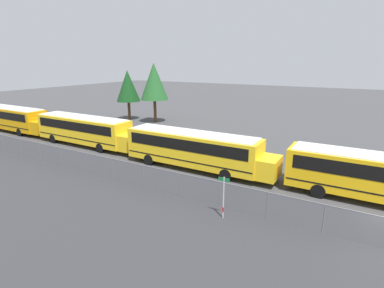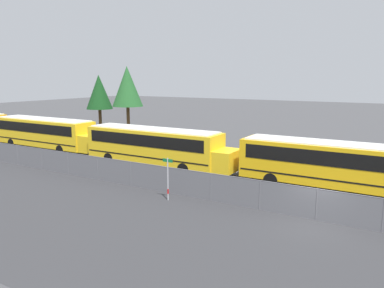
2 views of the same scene
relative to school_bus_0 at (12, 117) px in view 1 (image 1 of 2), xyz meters
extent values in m
cylinder|color=slate|center=(8.23, -5.70, -1.06)|extent=(0.07, 0.07, 1.69)
cylinder|color=slate|center=(11.30, -5.70, -1.06)|extent=(0.07, 0.07, 1.69)
cylinder|color=slate|center=(14.38, -5.70, -1.06)|extent=(0.07, 0.07, 1.69)
cylinder|color=slate|center=(17.46, -5.70, -1.06)|extent=(0.07, 0.07, 1.69)
cylinder|color=slate|center=(20.54, -5.70, -1.06)|extent=(0.07, 0.07, 1.69)
cylinder|color=slate|center=(23.62, -5.70, -1.06)|extent=(0.07, 0.07, 1.69)
cylinder|color=slate|center=(26.70, -5.70, -1.06)|extent=(0.07, 0.07, 1.69)
cylinder|color=slate|center=(29.78, -5.70, -1.06)|extent=(0.07, 0.07, 1.69)
cylinder|color=slate|center=(32.86, -5.70, -1.06)|extent=(0.07, 0.07, 1.69)
cylinder|color=slate|center=(35.94, -5.70, -1.06)|extent=(0.07, 0.07, 1.69)
cylinder|color=slate|center=(39.01, -5.70, -1.06)|extent=(0.07, 0.07, 1.69)
cube|color=orange|center=(-0.30, 0.00, -0.11)|extent=(12.06, 2.60, 2.62)
cube|color=black|center=(-0.30, 0.00, 0.47)|extent=(11.09, 2.64, 0.94)
cube|color=black|center=(-0.30, 0.00, -0.84)|extent=(11.82, 2.63, 0.10)
cube|color=orange|center=(6.46, 0.00, -0.63)|extent=(1.45, 2.39, 1.57)
cube|color=silver|center=(-0.30, 0.00, 1.25)|extent=(11.46, 2.34, 0.10)
cylinder|color=black|center=(3.44, 1.18, -1.41)|extent=(0.99, 0.28, 0.99)
cylinder|color=black|center=(3.44, -1.18, -1.41)|extent=(0.99, 0.28, 0.99)
cylinder|color=black|center=(-4.04, 1.18, -1.41)|extent=(0.99, 0.28, 0.99)
cube|color=yellow|center=(13.64, 0.03, -0.11)|extent=(12.06, 2.60, 2.62)
cube|color=black|center=(13.64, 0.03, 0.47)|extent=(11.09, 2.64, 0.94)
cube|color=black|center=(13.64, 0.03, -0.84)|extent=(11.82, 2.63, 0.10)
cube|color=yellow|center=(20.39, 0.03, -0.63)|extent=(1.45, 2.39, 1.57)
cube|color=black|center=(7.56, 0.03, -1.26)|extent=(0.12, 2.60, 0.24)
cube|color=silver|center=(13.64, 0.03, 1.25)|extent=(11.46, 2.34, 0.10)
cylinder|color=black|center=(17.38, 1.21, -1.41)|extent=(0.99, 0.28, 0.99)
cylinder|color=black|center=(17.38, -1.14, -1.41)|extent=(0.99, 0.28, 0.99)
cylinder|color=black|center=(9.90, 1.21, -1.41)|extent=(0.99, 0.28, 0.99)
cylinder|color=black|center=(9.90, -1.14, -1.41)|extent=(0.99, 0.28, 0.99)
cube|color=yellow|center=(27.73, -0.42, -0.11)|extent=(12.06, 2.60, 2.62)
cube|color=black|center=(27.73, -0.42, 0.47)|extent=(11.09, 2.64, 0.94)
cube|color=black|center=(27.73, -0.42, -0.84)|extent=(11.82, 2.63, 0.10)
cube|color=yellow|center=(34.48, -0.42, -0.63)|extent=(1.45, 2.39, 1.57)
cube|color=black|center=(21.65, -0.42, -1.26)|extent=(0.12, 2.60, 0.24)
cube|color=silver|center=(27.73, -0.42, 1.25)|extent=(11.46, 2.34, 0.10)
cylinder|color=black|center=(31.46, 0.76, -1.41)|extent=(0.99, 0.28, 0.99)
cylinder|color=black|center=(31.46, -1.60, -1.41)|extent=(0.99, 0.28, 0.99)
cylinder|color=black|center=(23.99, 0.76, -1.41)|extent=(0.99, 0.28, 0.99)
cylinder|color=black|center=(23.99, -1.60, -1.41)|extent=(0.99, 0.28, 0.99)
cube|color=black|center=(41.86, 0.02, -0.84)|extent=(11.82, 2.63, 0.10)
cube|color=black|center=(35.78, 0.02, -1.26)|extent=(0.12, 2.60, 0.24)
cylinder|color=black|center=(38.12, 1.20, -1.41)|extent=(0.99, 0.28, 0.99)
cylinder|color=black|center=(38.12, -1.16, -1.41)|extent=(0.99, 0.28, 0.99)
cylinder|color=#B7B7BC|center=(33.67, -6.92, -0.60)|extent=(0.08, 0.08, 2.60)
cylinder|color=red|center=(33.67, -6.92, -1.36)|extent=(0.09, 0.09, 0.30)
cube|color=#147238|center=(33.67, -6.92, 0.55)|extent=(0.70, 0.02, 0.20)
cylinder|color=#51381E|center=(7.72, 14.17, -0.45)|extent=(0.44, 0.44, 2.92)
cone|color=#144219|center=(7.72, 14.17, 3.40)|extent=(3.68, 3.68, 4.78)
cylinder|color=#51381E|center=(12.65, 14.43, -0.18)|extent=(0.44, 0.44, 3.46)
cone|color=#235B28|center=(12.65, 14.43, 4.23)|extent=(4.13, 4.13, 5.36)
camera|label=1|loc=(40.12, -21.70, 7.11)|focal=28.00mm
camera|label=2|loc=(45.93, -24.85, 5.41)|focal=35.00mm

